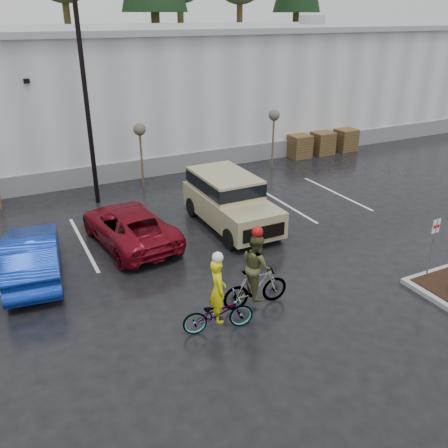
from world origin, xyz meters
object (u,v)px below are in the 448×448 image
sapling_mid (140,133)px  car_red (129,226)px  sapling_east (274,118)px  car_blue (32,255)px  pallet_stack_a (299,146)px  cyclist_hivis (218,307)px  lamppost (83,73)px  pallet_stack_b (322,143)px  suv_tan (231,202)px  pallet_stack_c (345,140)px  fire_lane_sign (433,242)px  cyclist_olive (256,278)px

sapling_mid → car_red: (-2.38, -5.76, -2.02)m
sapling_east → car_blue: bearing=-153.3°
sapling_mid → pallet_stack_a: (10.00, 1.00, -2.05)m
sapling_mid → cyclist_hivis: bearing=-98.5°
lamppost → pallet_stack_b: (14.20, 2.00, -5.01)m
pallet_stack_a → suv_tan: suv_tan is taller
pallet_stack_b → cyclist_hivis: (-13.50, -13.06, 0.06)m
lamppost → pallet_stack_c: lamppost is taller
cyclist_hivis → pallet_stack_a: bearing=-31.6°
car_blue → car_red: (3.50, 0.97, -0.06)m
lamppost → pallet_stack_a: size_ratio=6.83×
pallet_stack_b → car_red: bearing=-154.4°
fire_lane_sign → cyclist_hivis: bearing=174.1°
suv_tan → fire_lane_sign: bearing=-61.8°
sapling_mid → pallet_stack_b: bearing=4.9°
sapling_east → pallet_stack_a: size_ratio=2.37×
lamppost → sapling_east: bearing=5.7°
cyclist_hivis → lamppost: bearing=14.1°
pallet_stack_c → fire_lane_sign: size_ratio=0.61×
sapling_mid → pallet_stack_a: bearing=5.7°
pallet_stack_a → pallet_stack_c: bearing=0.0°
pallet_stack_b → car_red: size_ratio=0.27×
suv_tan → cyclist_olive: (-2.02, -5.39, -0.11)m
fire_lane_sign → car_blue: 12.74m
sapling_mid → sapling_east: bearing=0.0°
lamppost → cyclist_hivis: (0.70, -11.06, -4.95)m
suv_tan → cyclist_hivis: cyclist_hivis is taller
cyclist_hivis → cyclist_olive: cyclist_olive is taller
pallet_stack_a → fire_lane_sign: size_ratio=0.61×
cyclist_hivis → suv_tan: bearing=-20.1°
pallet_stack_b → lamppost: bearing=-172.0°
fire_lane_sign → suv_tan: 7.60m
pallet_stack_b → cyclist_hivis: 18.79m
pallet_stack_b → suv_tan: bearing=-144.5°
pallet_stack_a → fire_lane_sign: fire_lane_sign is taller
sapling_east → pallet_stack_c: size_ratio=2.37×
sapling_mid → sapling_east: (7.50, 0.00, 0.00)m
pallet_stack_b → car_blue: car_blue is taller
lamppost → sapling_east: 10.48m
pallet_stack_b → pallet_stack_c: (1.80, 0.00, 0.00)m
car_blue → cyclist_hivis: cyclist_hivis is taller
sapling_mid → fire_lane_sign: (5.30, -12.80, -1.32)m
pallet_stack_c → fire_lane_sign: bearing=-120.7°
lamppost → sapling_east: lamppost is taller
pallet_stack_a → suv_tan: size_ratio=0.26×
pallet_stack_a → cyclist_hivis: 17.60m
cyclist_olive → pallet_stack_a: bearing=-35.4°
sapling_mid → car_blue: sapling_mid is taller
lamppost → car_red: lamppost is taller
cyclist_hivis → sapling_east: bearing=-27.2°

